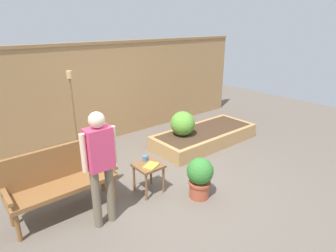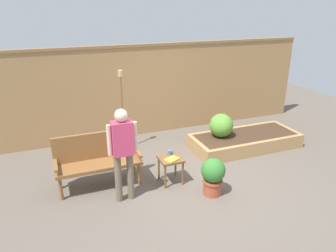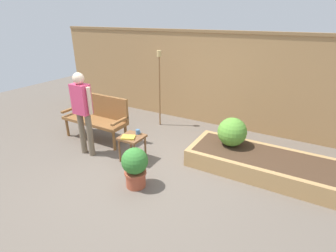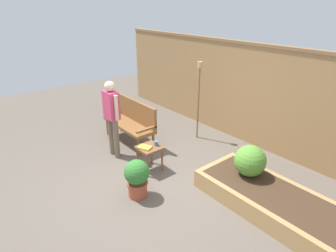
% 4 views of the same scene
% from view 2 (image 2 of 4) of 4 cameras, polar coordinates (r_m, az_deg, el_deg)
% --- Properties ---
extents(ground_plane, '(14.00, 14.00, 0.00)m').
position_cam_2_polar(ground_plane, '(5.78, 4.01, -10.33)').
color(ground_plane, '#60564C').
extents(fence_back, '(8.40, 0.14, 2.16)m').
position_cam_2_polar(fence_back, '(7.60, -4.17, 6.47)').
color(fence_back, '#A37A4C').
rests_on(fence_back, ground_plane).
extents(garden_bench, '(1.44, 0.48, 0.94)m').
position_cam_2_polar(garden_bench, '(5.65, -12.57, -5.31)').
color(garden_bench, brown).
rests_on(garden_bench, ground_plane).
extents(side_table, '(0.40, 0.40, 0.48)m').
position_cam_2_polar(side_table, '(5.64, 0.47, -6.49)').
color(side_table, brown).
rests_on(side_table, ground_plane).
extents(cup_on_table, '(0.11, 0.07, 0.08)m').
position_cam_2_polar(cup_on_table, '(5.70, 0.32, -4.74)').
color(cup_on_table, teal).
rests_on(cup_on_table, side_table).
extents(book_on_table, '(0.28, 0.25, 0.03)m').
position_cam_2_polar(book_on_table, '(5.52, 0.71, -6.01)').
color(book_on_table, gold).
rests_on(book_on_table, side_table).
extents(potted_boxwood, '(0.41, 0.41, 0.65)m').
position_cam_2_polar(potted_boxwood, '(5.37, 8.06, -8.67)').
color(potted_boxwood, '#A84C33').
rests_on(potted_boxwood, ground_plane).
extents(raised_planter_bed, '(2.40, 1.00, 0.30)m').
position_cam_2_polar(raised_planter_bed, '(7.29, 13.60, -2.58)').
color(raised_planter_bed, '#AD8451').
rests_on(raised_planter_bed, ground_plane).
extents(shrub_near_bench, '(0.51, 0.51, 0.51)m').
position_cam_2_polar(shrub_near_bench, '(6.93, 9.52, 0.11)').
color(shrub_near_bench, brown).
rests_on(shrub_near_bench, raised_planter_bed).
extents(tiki_torch, '(0.10, 0.10, 1.75)m').
position_cam_2_polar(tiki_torch, '(6.71, -8.32, 5.22)').
color(tiki_torch, brown).
rests_on(tiki_torch, ground_plane).
extents(person_by_bench, '(0.47, 0.20, 1.56)m').
position_cam_2_polar(person_by_bench, '(4.96, -8.11, -3.85)').
color(person_by_bench, '#70604C').
rests_on(person_by_bench, ground_plane).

